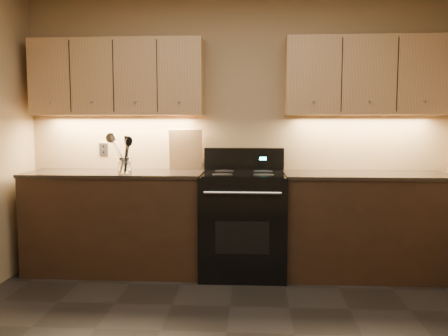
# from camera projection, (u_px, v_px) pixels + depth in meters

# --- Properties ---
(wall_back) EXTENTS (4.00, 0.04, 2.60)m
(wall_back) POSITION_uv_depth(u_px,v_px,m) (236.00, 131.00, 4.56)
(wall_back) COLOR #9B805B
(wall_back) RESTS_ON ground
(counter_left) EXTENTS (1.62, 0.62, 0.93)m
(counter_left) POSITION_uv_depth(u_px,v_px,m) (117.00, 221.00, 4.41)
(counter_left) COLOR black
(counter_left) RESTS_ON ground
(counter_right) EXTENTS (1.46, 0.62, 0.93)m
(counter_right) POSITION_uv_depth(u_px,v_px,m) (365.00, 225.00, 4.27)
(counter_right) COLOR black
(counter_right) RESTS_ON ground
(stove) EXTENTS (0.76, 0.68, 1.14)m
(stove) POSITION_uv_depth(u_px,v_px,m) (243.00, 222.00, 4.32)
(stove) COLOR black
(stove) RESTS_ON ground
(upper_cab_left) EXTENTS (1.60, 0.30, 0.70)m
(upper_cab_left) POSITION_uv_depth(u_px,v_px,m) (118.00, 78.00, 4.42)
(upper_cab_left) COLOR tan
(upper_cab_left) RESTS_ON wall_back
(upper_cab_right) EXTENTS (1.44, 0.30, 0.70)m
(upper_cab_right) POSITION_uv_depth(u_px,v_px,m) (366.00, 76.00, 4.29)
(upper_cab_right) COLOR tan
(upper_cab_right) RESTS_ON wall_back
(outlet_plate) EXTENTS (0.08, 0.01, 0.12)m
(outlet_plate) POSITION_uv_depth(u_px,v_px,m) (104.00, 149.00, 4.65)
(outlet_plate) COLOR #B2B5BA
(outlet_plate) RESTS_ON wall_back
(utensil_crock) EXTENTS (0.14, 0.14, 0.14)m
(utensil_crock) POSITION_uv_depth(u_px,v_px,m) (125.00, 166.00, 4.21)
(utensil_crock) COLOR white
(utensil_crock) RESTS_ON counter_left
(cutting_board) EXTENTS (0.33, 0.14, 0.39)m
(cutting_board) POSITION_uv_depth(u_px,v_px,m) (186.00, 149.00, 4.55)
(cutting_board) COLOR tan
(cutting_board) RESTS_ON counter_left
(wooden_spoon) EXTENTS (0.12, 0.12, 0.31)m
(wooden_spoon) POSITION_uv_depth(u_px,v_px,m) (121.00, 155.00, 4.19)
(wooden_spoon) COLOR tan
(wooden_spoon) RESTS_ON utensil_crock
(black_spoon) EXTENTS (0.12, 0.10, 0.32)m
(black_spoon) POSITION_uv_depth(u_px,v_px,m) (124.00, 154.00, 4.22)
(black_spoon) COLOR black
(black_spoon) RESTS_ON utensil_crock
(black_turner) EXTENTS (0.09, 0.18, 0.35)m
(black_turner) POSITION_uv_depth(u_px,v_px,m) (125.00, 153.00, 4.17)
(black_turner) COLOR black
(black_turner) RESTS_ON utensil_crock
(steel_spatula) EXTENTS (0.23, 0.14, 0.38)m
(steel_spatula) POSITION_uv_depth(u_px,v_px,m) (128.00, 151.00, 4.20)
(steel_spatula) COLOR silver
(steel_spatula) RESTS_ON utensil_crock
(steel_skimmer) EXTENTS (0.25, 0.14, 0.37)m
(steel_skimmer) POSITION_uv_depth(u_px,v_px,m) (128.00, 151.00, 4.18)
(steel_skimmer) COLOR silver
(steel_skimmer) RESTS_ON utensil_crock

